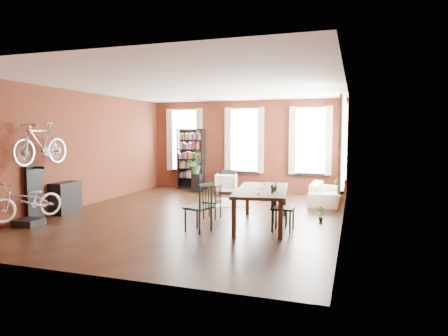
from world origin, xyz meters
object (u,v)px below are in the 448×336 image
at_px(plant_stand, 197,183).
at_px(dining_table, 262,207).
at_px(white_armchair, 226,182).
at_px(bicycle_floor, 27,184).
at_px(dining_chair_b, 212,202).
at_px(console_table, 66,198).
at_px(cream_sofa, 325,190).
at_px(dining_chair_d, 280,208).
at_px(dining_chair_c, 283,208).
at_px(bike_trainer, 29,222).
at_px(dining_chair_a, 198,207).
at_px(bookshelf, 191,159).

bearing_deg(plant_stand, dining_table, -52.62).
relative_size(white_armchair, bicycle_floor, 0.46).
relative_size(dining_table, plant_stand, 3.81).
distance_m(dining_chair_b, console_table, 3.83).
bearing_deg(cream_sofa, dining_chair_b, 139.89).
relative_size(dining_chair_d, plant_stand, 1.24).
distance_m(dining_table, console_table, 5.09).
bearing_deg(white_armchair, bicycle_floor, 54.57).
height_order(dining_chair_c, bike_trainer, dining_chair_c).
xyz_separation_m(dining_chair_b, plant_stand, (-2.02, 4.00, -0.09)).
height_order(dining_table, dining_chair_b, dining_table).
bearing_deg(white_armchair, console_table, 46.83).
bearing_deg(bike_trainer, console_table, 97.10).
relative_size(white_armchair, console_table, 0.91).
height_order(dining_table, plant_stand, dining_table).
xyz_separation_m(dining_chair_a, white_armchair, (-1.11, 5.33, -0.15)).
xyz_separation_m(dining_chair_b, dining_chair_d, (1.69, -0.28, -0.02)).
distance_m(dining_chair_d, bicycle_floor, 5.59).
height_order(dining_chair_b, bike_trainer, dining_chair_b).
xyz_separation_m(bike_trainer, plant_stand, (1.59, 6.00, 0.24)).
xyz_separation_m(dining_table, dining_chair_c, (0.54, -0.40, 0.09)).
bearing_deg(dining_chair_a, white_armchair, -150.35).
bearing_deg(console_table, plant_stand, 69.02).
height_order(dining_chair_b, bookshelf, bookshelf).
bearing_deg(dining_chair_c, console_table, 89.91).
bearing_deg(console_table, cream_sofa, 29.33).
bearing_deg(console_table, dining_chair_a, -10.37).
xyz_separation_m(dining_chair_a, dining_chair_d, (1.52, 1.03, -0.12)).
bearing_deg(dining_chair_b, plant_stand, -147.92).
xyz_separation_m(cream_sofa, console_table, (-6.23, -3.50, -0.01)).
distance_m(cream_sofa, bike_trainer, 7.80).
bearing_deg(dining_chair_a, cream_sofa, 169.54).
bearing_deg(bicycle_floor, dining_chair_c, 32.66).
distance_m(dining_chair_a, white_armchair, 5.44).
bearing_deg(dining_chair_d, bike_trainer, 102.26).
xyz_separation_m(console_table, plant_stand, (1.76, 4.59, -0.09)).
bearing_deg(dining_chair_b, dining_chair_a, 12.67).
xyz_separation_m(dining_chair_d, cream_sofa, (0.76, 3.19, 0.02)).
xyz_separation_m(cream_sofa, bicycle_floor, (-6.06, -4.91, 0.52)).
height_order(white_armchair, bike_trainer, white_armchair).
xyz_separation_m(dining_chair_c, bookshelf, (-4.34, 5.35, 0.61)).
bearing_deg(cream_sofa, white_armchair, 71.96).
bearing_deg(bike_trainer, cream_sofa, 39.03).
bearing_deg(console_table, dining_table, 2.79).
xyz_separation_m(bike_trainer, bicycle_floor, (-0.00, 0.00, 0.86)).
xyz_separation_m(dining_table, plant_stand, (-3.32, 4.34, -0.09)).
xyz_separation_m(white_armchair, console_table, (-2.84, -4.60, 0.04)).
bearing_deg(console_table, dining_chair_c, -1.56).
relative_size(plant_stand, bicycle_floor, 0.40).
height_order(bike_trainer, plant_stand, plant_stand).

